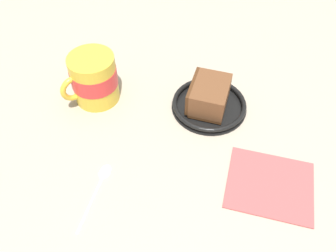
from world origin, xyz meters
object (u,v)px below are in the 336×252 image
at_px(tea_mug, 94,78).
at_px(folded_napkin, 270,184).
at_px(cake_slice, 209,95).
at_px(teaspoon, 100,181).
at_px(small_plate, 209,105).

bearing_deg(tea_mug, folded_napkin, 65.31).
height_order(cake_slice, teaspoon, cake_slice).
bearing_deg(teaspoon, cake_slice, 140.94).
distance_m(cake_slice, tea_mug, 0.22).
bearing_deg(small_plate, tea_mug, -88.48).
bearing_deg(small_plate, teaspoon, -39.57).
distance_m(small_plate, folded_napkin, 0.19).
height_order(teaspoon, folded_napkin, teaspoon).
bearing_deg(tea_mug, small_plate, 91.52).
bearing_deg(teaspoon, folded_napkin, 97.74).
relative_size(small_plate, folded_napkin, 1.06).
xyz_separation_m(small_plate, tea_mug, (0.01, -0.22, 0.04)).
relative_size(small_plate, teaspoon, 1.13).
relative_size(tea_mug, folded_napkin, 0.72).
xyz_separation_m(tea_mug, folded_napkin, (0.15, 0.33, -0.05)).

